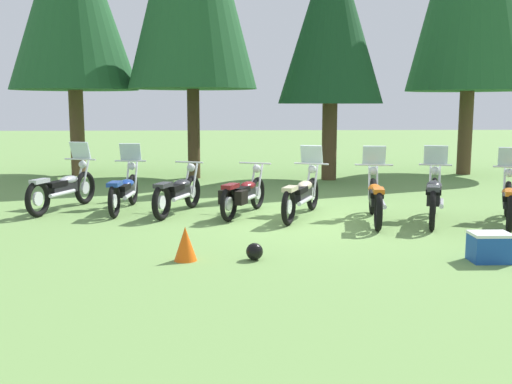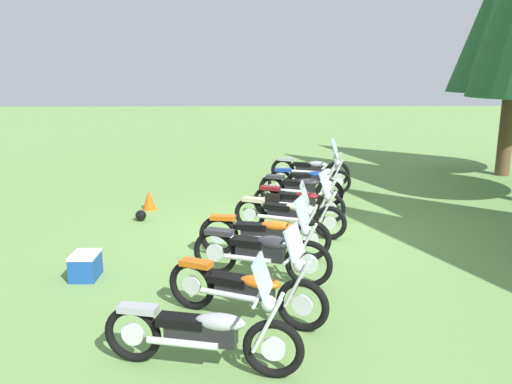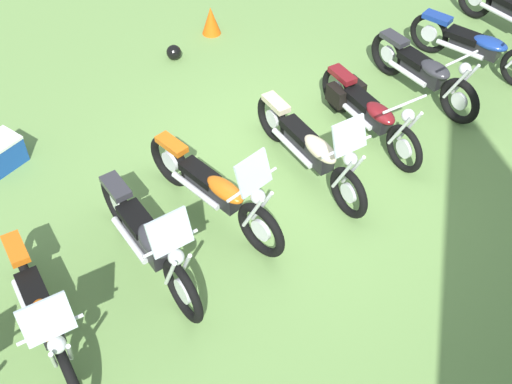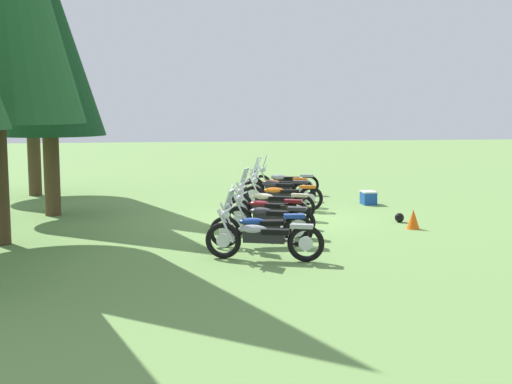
{
  "view_description": "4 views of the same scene",
  "coord_description": "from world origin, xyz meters",
  "px_view_note": "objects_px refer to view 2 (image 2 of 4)",
  "views": [
    {
      "loc": [
        -1.46,
        -11.12,
        2.15
      ],
      "look_at": [
        -0.93,
        -0.15,
        0.54
      ],
      "focal_mm": 41.86,
      "sensor_mm": 36.0,
      "label": 1
    },
    {
      "loc": [
        9.92,
        -0.72,
        3.2
      ],
      "look_at": [
        -0.54,
        -0.5,
        0.77
      ],
      "focal_mm": 36.33,
      "sensor_mm": 36.0,
      "label": 2
    },
    {
      "loc": [
        5.4,
        3.14,
        5.86
      ],
      "look_at": [
        1.12,
        0.14,
        0.58
      ],
      "focal_mm": 45.04,
      "sensor_mm": 36.0,
      "label": 3
    },
    {
      "loc": [
        -17.61,
        3.33,
        2.96
      ],
      "look_at": [
        -1.23,
        0.74,
        0.88
      ],
      "focal_mm": 47.79,
      "sensor_mm": 36.0,
      "label": 4
    }
  ],
  "objects_px": {
    "motorcycle_3": "(296,200)",
    "motorcycle_5": "(266,232)",
    "traffic_cone": "(149,200)",
    "dropped_helmet": "(141,215)",
    "motorcycle_4": "(291,213)",
    "motorcycle_1": "(310,178)",
    "motorcycle_7": "(247,288)",
    "picnic_cooler": "(85,266)",
    "motorcycle_0": "(311,169)",
    "motorcycle_6": "(262,251)",
    "motorcycle_8": "(204,332)",
    "motorcycle_2": "(301,187)"
  },
  "relations": [
    {
      "from": "motorcycle_3",
      "to": "motorcycle_5",
      "type": "relative_size",
      "value": 0.86
    },
    {
      "from": "traffic_cone",
      "to": "motorcycle_5",
      "type": "bearing_deg",
      "value": 38.55
    },
    {
      "from": "dropped_helmet",
      "to": "motorcycle_5",
      "type": "bearing_deg",
      "value": 48.45
    },
    {
      "from": "motorcycle_4",
      "to": "dropped_helmet",
      "type": "height_order",
      "value": "motorcycle_4"
    },
    {
      "from": "motorcycle_1",
      "to": "motorcycle_3",
      "type": "xyz_separation_m",
      "value": [
        2.41,
        -0.62,
        -0.02
      ]
    },
    {
      "from": "motorcycle_3",
      "to": "traffic_cone",
      "type": "xyz_separation_m",
      "value": [
        -0.89,
        -3.4,
        -0.19
      ]
    },
    {
      "from": "motorcycle_7",
      "to": "dropped_helmet",
      "type": "distance_m",
      "value": 5.27
    },
    {
      "from": "picnic_cooler",
      "to": "motorcycle_5",
      "type": "bearing_deg",
      "value": 106.91
    },
    {
      "from": "motorcycle_0",
      "to": "motorcycle_6",
      "type": "xyz_separation_m",
      "value": [
        7.16,
        -1.65,
        0.04
      ]
    },
    {
      "from": "motorcycle_7",
      "to": "traffic_cone",
      "type": "distance_m",
      "value": 6.13
    },
    {
      "from": "traffic_cone",
      "to": "motorcycle_1",
      "type": "bearing_deg",
      "value": 110.59
    },
    {
      "from": "motorcycle_5",
      "to": "motorcycle_8",
      "type": "distance_m",
      "value": 3.62
    },
    {
      "from": "motorcycle_0",
      "to": "motorcycle_7",
      "type": "relative_size",
      "value": 1.05
    },
    {
      "from": "motorcycle_1",
      "to": "motorcycle_7",
      "type": "distance_m",
      "value": 7.4
    },
    {
      "from": "motorcycle_4",
      "to": "motorcycle_8",
      "type": "distance_m",
      "value": 5.01
    },
    {
      "from": "motorcycle_1",
      "to": "motorcycle_3",
      "type": "bearing_deg",
      "value": -100.38
    },
    {
      "from": "motorcycle_6",
      "to": "motorcycle_7",
      "type": "xyz_separation_m",
      "value": [
        1.3,
        -0.25,
        -0.04
      ]
    },
    {
      "from": "motorcycle_8",
      "to": "picnic_cooler",
      "type": "distance_m",
      "value": 3.38
    },
    {
      "from": "motorcycle_1",
      "to": "traffic_cone",
      "type": "height_order",
      "value": "motorcycle_1"
    },
    {
      "from": "motorcycle_5",
      "to": "motorcycle_6",
      "type": "distance_m",
      "value": 1.07
    },
    {
      "from": "motorcycle_5",
      "to": "motorcycle_3",
      "type": "bearing_deg",
      "value": 82.94
    },
    {
      "from": "motorcycle_3",
      "to": "dropped_helmet",
      "type": "relative_size",
      "value": 8.3
    },
    {
      "from": "motorcycle_6",
      "to": "traffic_cone",
      "type": "relative_size",
      "value": 4.53
    },
    {
      "from": "motorcycle_8",
      "to": "picnic_cooler",
      "type": "xyz_separation_m",
      "value": [
        -2.65,
        -2.09,
        -0.25
      ]
    },
    {
      "from": "motorcycle_8",
      "to": "dropped_helmet",
      "type": "distance_m",
      "value": 6.18
    },
    {
      "from": "motorcycle_3",
      "to": "motorcycle_7",
      "type": "xyz_separation_m",
      "value": [
        4.79,
        -1.11,
        0.02
      ]
    },
    {
      "from": "motorcycle_2",
      "to": "dropped_helmet",
      "type": "bearing_deg",
      "value": -139.83
    },
    {
      "from": "motorcycle_1",
      "to": "motorcycle_5",
      "type": "distance_m",
      "value": 5.03
    },
    {
      "from": "motorcycle_2",
      "to": "motorcycle_0",
      "type": "bearing_deg",
      "value": 97.0
    },
    {
      "from": "motorcycle_7",
      "to": "picnic_cooler",
      "type": "xyz_separation_m",
      "value": [
        -1.48,
        -2.55,
        -0.25
      ]
    },
    {
      "from": "motorcycle_4",
      "to": "motorcycle_6",
      "type": "relative_size",
      "value": 1.02
    },
    {
      "from": "picnic_cooler",
      "to": "traffic_cone",
      "type": "height_order",
      "value": "traffic_cone"
    },
    {
      "from": "picnic_cooler",
      "to": "motorcycle_7",
      "type": "bearing_deg",
      "value": 59.84
    },
    {
      "from": "motorcycle_6",
      "to": "motorcycle_8",
      "type": "xyz_separation_m",
      "value": [
        2.47,
        -0.71,
        -0.04
      ]
    },
    {
      "from": "dropped_helmet",
      "to": "motorcycle_4",
      "type": "bearing_deg",
      "value": 71.6
    },
    {
      "from": "motorcycle_2",
      "to": "traffic_cone",
      "type": "height_order",
      "value": "motorcycle_2"
    },
    {
      "from": "motorcycle_5",
      "to": "traffic_cone",
      "type": "relative_size",
      "value": 4.86
    },
    {
      "from": "motorcycle_2",
      "to": "picnic_cooler",
      "type": "height_order",
      "value": "motorcycle_2"
    },
    {
      "from": "motorcycle_0",
      "to": "motorcycle_1",
      "type": "xyz_separation_m",
      "value": [
        1.27,
        -0.17,
        -0.01
      ]
    },
    {
      "from": "motorcycle_7",
      "to": "dropped_helmet",
      "type": "relative_size",
      "value": 8.86
    },
    {
      "from": "motorcycle_4",
      "to": "traffic_cone",
      "type": "height_order",
      "value": "motorcycle_4"
    },
    {
      "from": "motorcycle_3",
      "to": "motorcycle_8",
      "type": "xyz_separation_m",
      "value": [
        5.96,
        -1.57,
        0.03
      ]
    },
    {
      "from": "motorcycle_2",
      "to": "traffic_cone",
      "type": "xyz_separation_m",
      "value": [
        0.39,
        -3.65,
        -0.19
      ]
    },
    {
      "from": "motorcycle_2",
      "to": "motorcycle_1",
      "type": "bearing_deg",
      "value": 91.21
    },
    {
      "from": "motorcycle_0",
      "to": "motorcycle_7",
      "type": "distance_m",
      "value": 8.67
    },
    {
      "from": "motorcycle_3",
      "to": "motorcycle_6",
      "type": "height_order",
      "value": "motorcycle_6"
    },
    {
      "from": "motorcycle_0",
      "to": "motorcycle_5",
      "type": "relative_size",
      "value": 0.96
    },
    {
      "from": "motorcycle_8",
      "to": "dropped_helmet",
      "type": "xyz_separation_m",
      "value": [
        -5.89,
        -1.85,
        -0.34
      ]
    },
    {
      "from": "motorcycle_3",
      "to": "motorcycle_5",
      "type": "xyz_separation_m",
      "value": [
        2.43,
        -0.76,
        0.03
      ]
    },
    {
      "from": "motorcycle_5",
      "to": "motorcycle_8",
      "type": "xyz_separation_m",
      "value": [
        3.53,
        -0.81,
        -0.01
      ]
    }
  ]
}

